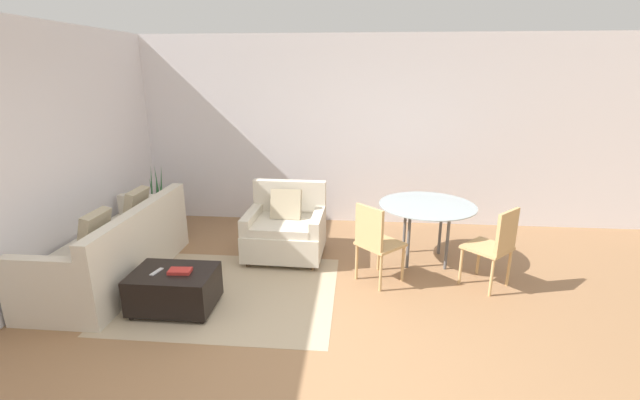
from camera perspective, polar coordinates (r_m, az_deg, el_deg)
The scene contains 13 objects.
ground_plane at distance 3.72m, azimuth -2.10°, elevation -20.45°, with size 20.00×20.00×0.00m, color #936B47.
wall_back at distance 6.41m, azimuth 1.62°, elevation 9.05°, with size 12.00×0.06×2.75m.
wall_left at distance 5.56m, azimuth -30.71°, elevation 5.44°, with size 0.06×12.00×2.75m.
area_rug at distance 4.74m, azimuth -11.91°, elevation -11.89°, with size 2.22×1.81×0.01m.
couch at distance 5.32m, azimuth -25.55°, elevation -6.42°, with size 0.90×2.08×0.91m.
armchair at distance 5.39m, azimuth -4.60°, elevation -3.91°, with size 0.97×0.87×0.89m.
ottoman at distance 4.49m, azimuth -18.85°, elevation -11.09°, with size 0.79×0.56×0.40m.
book_stack at distance 4.36m, azimuth -18.17°, elevation -8.99°, with size 0.22×0.14×0.03m.
tv_remote_primary at distance 4.45m, azimuth -20.95°, elevation -8.92°, with size 0.08×0.17×0.01m.
potted_plant at distance 6.54m, azimuth -20.49°, elevation -2.33°, with size 0.36×0.36×1.02m.
dining_table at distance 5.26m, azimuth 14.06°, elevation -1.37°, with size 1.14×1.14×0.72m.
dining_chair_near_left at distance 4.65m, azimuth 7.37°, elevation -5.17°, with size 0.59×0.59×0.90m.
dining_chair_near_right at distance 4.87m, azimuth 22.39°, elevation -5.32°, with size 0.59×0.59×0.90m.
Camera 1 is at (0.39, -2.93, 2.26)m, focal length 24.00 mm.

